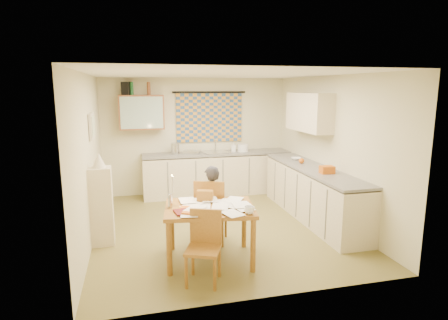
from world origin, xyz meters
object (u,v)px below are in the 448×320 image
object	(u,v)px
counter_right	(312,193)
stove	(340,211)
counter_back	(220,173)
person	(212,205)
dining_table	(210,233)
shelf_stand	(102,206)
chair_far	(211,222)

from	to	relation	value
counter_right	stove	size ratio (longest dim) A/B	3.46
counter_back	stove	distance (m)	3.10
stove	person	bearing A→B (deg)	172.87
counter_right	person	distance (m)	2.08
dining_table	shelf_stand	xyz separation A→B (m)	(-1.43, 0.90, 0.20)
shelf_stand	dining_table	bearing A→B (deg)	-32.24
chair_far	shelf_stand	bearing A→B (deg)	10.37
counter_back	counter_right	bearing A→B (deg)	-57.40
counter_right	chair_far	size ratio (longest dim) A/B	3.00
chair_far	shelf_stand	xyz separation A→B (m)	(-1.58, 0.31, 0.28)
person	chair_far	bearing A→B (deg)	-85.43
dining_table	person	size ratio (longest dim) A/B	1.08
stove	chair_far	distance (m)	1.99
counter_right	person	world-z (taller)	person
counter_back	counter_right	distance (m)	2.29
person	shelf_stand	bearing A→B (deg)	-3.37
counter_right	chair_far	distance (m)	2.06
stove	chair_far	xyz separation A→B (m)	(-1.96, 0.30, -0.12)
chair_far	shelf_stand	distance (m)	1.63
stove	shelf_stand	bearing A→B (deg)	170.15
counter_back	chair_far	world-z (taller)	chair_far
stove	dining_table	world-z (taller)	stove
dining_table	person	bearing A→B (deg)	83.63
stove	chair_far	bearing A→B (deg)	171.28
counter_right	stove	distance (m)	0.92
counter_back	stove	bearing A→B (deg)	-66.55
counter_right	dining_table	world-z (taller)	counter_right
counter_right	stove	world-z (taller)	counter_right
counter_right	dining_table	size ratio (longest dim) A/B	2.31
dining_table	chair_far	world-z (taller)	chair_far
dining_table	chair_far	xyz separation A→B (m)	(0.15, 0.59, -0.07)
shelf_stand	counter_back	bearing A→B (deg)	44.10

